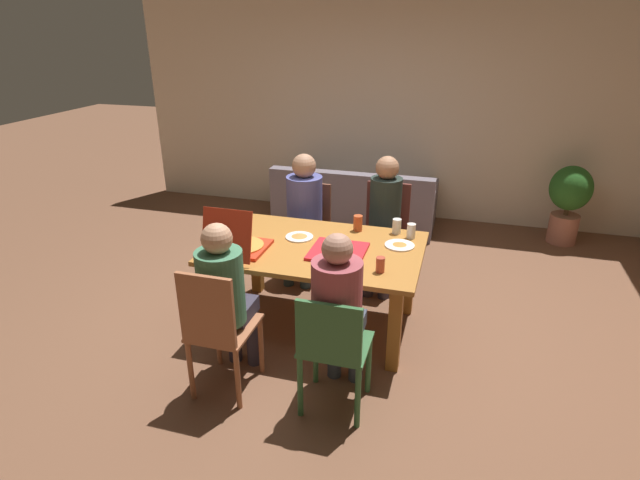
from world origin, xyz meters
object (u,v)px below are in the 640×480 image
Objects in this scene: person_1 at (338,306)px; pizza_box_0 at (240,245)px; pizza_box_1 at (338,251)px; drinking_glass_2 at (380,265)px; person_3 at (303,207)px; person_2 at (384,214)px; plate_1 at (299,236)px; chair_0 at (217,327)px; drinking_glass_0 at (411,231)px; potted_plant at (569,198)px; chair_3 at (307,224)px; plate_0 at (400,245)px; person_0 at (225,292)px; drinking_glass_1 at (358,223)px; drinking_glass_3 at (397,226)px; couch at (354,205)px; chair_2 at (386,227)px; dining_table at (317,259)px; chair_1 at (333,347)px.

pizza_box_0 is (-0.93, 0.58, 0.06)m from person_1.
pizza_box_1 is 0.44m from drinking_glass_2.
person_2 is at bearing 3.71° from person_3.
chair_0 is at bearing -99.61° from plate_1.
person_2 is 10.21× the size of drinking_glass_0.
person_2 is 1.39× the size of potted_plant.
person_2 is at bearing -6.06° from chair_3.
person_1 is 2.52× the size of pizza_box_0.
person_2 reaches higher than plate_0.
person_0 is 0.63m from pizza_box_0.
chair_0 reaches higher than plate_1.
chair_0 is at bearing -90.00° from person_3.
drinking_glass_1 reaches higher than drinking_glass_2.
pizza_box_0 is (-0.17, -1.08, 0.04)m from person_3.
chair_3 is at bearing 151.73° from drinking_glass_3.
chair_0 is 0.78× the size of person_1.
drinking_glass_2 is at bearing -66.08° from drinking_glass_1.
person_0 reaches higher than chair_0.
person_3 is 0.72m from plate_1.
person_2 is 1.63m from couch.
drinking_glass_0 is at bearing -65.27° from couch.
person_3 reaches higher than person_0.
chair_2 reaches higher than potted_plant.
person_1 reaches higher than potted_plant.
person_1 is 10.04× the size of drinking_glass_0.
person_1 is at bearing -64.92° from dining_table.
plate_1 is at bearing -89.65° from couch.
chair_3 reaches higher than plate_1.
person_1 reaches higher than chair_1.
drinking_glass_0 is at bearing 77.19° from chair_1.
person_3 is 1.02m from drinking_glass_3.
drinking_glass_3 is (0.95, 1.45, 0.25)m from chair_0.
chair_1 is 3.69× the size of plate_0.
pizza_box_0 reaches higher than chair_3.
person_1 reaches higher than person_0.
chair_0 reaches higher than couch.
chair_2 is 2.28× the size of pizza_box_1.
person_3 is (-0.77, 1.66, 0.01)m from person_1.
chair_0 is 2.31× the size of pizza_box_1.
chair_0 reaches higher than drinking_glass_0.
potted_plant is at bearing 51.83° from person_0.
pizza_box_1 is 3.71× the size of drinking_glass_2.
chair_1 is 3.89m from potted_plant.
chair_1 is (0.77, -0.11, -0.22)m from person_0.
chair_1 is at bearing -79.84° from couch.
chair_1 is at bearing -68.00° from dining_table.
potted_plant is at bearing 47.75° from dining_table.
drinking_glass_2 is 0.06× the size of couch.
couch is 2.16× the size of potted_plant.
chair_1 is 1.20m from plate_0.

